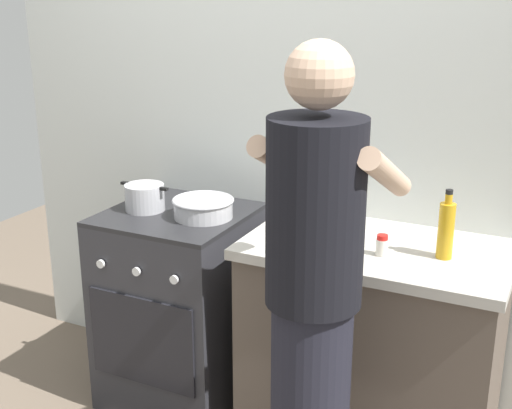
{
  "coord_description": "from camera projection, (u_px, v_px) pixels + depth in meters",
  "views": [
    {
      "loc": [
        1.19,
        -2.21,
        1.83
      ],
      "look_at": [
        0.05,
        0.12,
        1.0
      ],
      "focal_mm": 47.56,
      "sensor_mm": 36.0,
      "label": 1
    }
  ],
  "objects": [
    {
      "name": "utensil_crock",
      "position": [
        342.0,
        203.0,
        2.78
      ],
      "size": [
        0.1,
        0.1,
        0.32
      ],
      "color": "silver",
      "rests_on": "countertop"
    },
    {
      "name": "countertop",
      "position": [
        371.0,
        349.0,
        2.71
      ],
      "size": [
        1.0,
        0.6,
        0.9
      ],
      "color": "brown",
      "rests_on": "ground"
    },
    {
      "name": "stove_range",
      "position": [
        180.0,
        306.0,
        3.09
      ],
      "size": [
        0.6,
        0.62,
        0.9
      ],
      "color": "#2D2D33",
      "rests_on": "ground"
    },
    {
      "name": "person",
      "position": [
        313.0,
        312.0,
        2.13
      ],
      "size": [
        0.41,
        0.5,
        1.7
      ],
      "color": "black",
      "rests_on": "ground"
    },
    {
      "name": "back_wall",
      "position": [
        326.0,
        130.0,
        2.91
      ],
      "size": [
        3.2,
        0.1,
        2.5
      ],
      "color": "silver",
      "rests_on": "ground"
    },
    {
      "name": "pot",
      "position": [
        145.0,
        197.0,
        2.96
      ],
      "size": [
        0.24,
        0.17,
        0.12
      ],
      "color": "#B2B2B7",
      "rests_on": "stove_range"
    },
    {
      "name": "spice_bottle",
      "position": [
        382.0,
        245.0,
        2.46
      ],
      "size": [
        0.04,
        0.04,
        0.08
      ],
      "color": "silver",
      "rests_on": "countertop"
    },
    {
      "name": "oil_bottle",
      "position": [
        446.0,
        229.0,
        2.42
      ],
      "size": [
        0.06,
        0.06,
        0.26
      ],
      "color": "gold",
      "rests_on": "countertop"
    },
    {
      "name": "mixing_bowl",
      "position": [
        203.0,
        207.0,
        2.87
      ],
      "size": [
        0.26,
        0.26,
        0.08
      ],
      "color": "#B7B7BC",
      "rests_on": "stove_range"
    }
  ]
}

